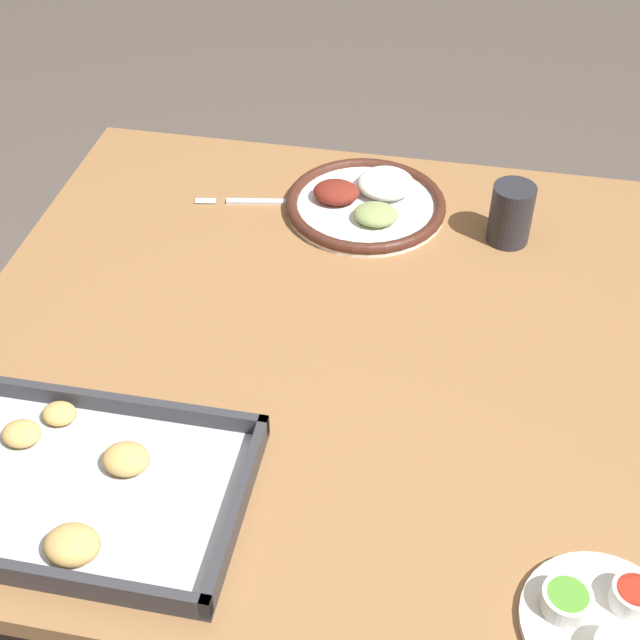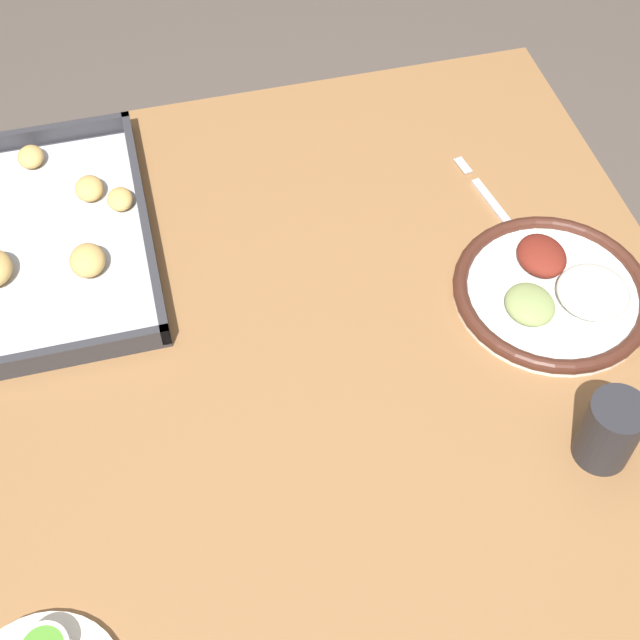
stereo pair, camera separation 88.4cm
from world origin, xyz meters
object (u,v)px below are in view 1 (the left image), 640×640
Objects in this scene: dinner_plate at (367,202)px; drinking_cup at (511,214)px; saucer_plate at (604,622)px; fork at (260,202)px; baking_tray at (62,484)px.

dinner_plate is 2.71× the size of drinking_cup.
saucer_plate is at bearing 116.81° from dinner_plate.
dinner_plate reaches higher than saucer_plate.
fork is 1.15× the size of saucer_plate.
drinking_cup is at bearing -129.52° from baking_tray.
drinking_cup is (-0.41, 0.02, 0.05)m from fork.
saucer_plate is (-0.53, 0.68, 0.01)m from fork.
saucer_plate reaches higher than fork.
fork is at bearing 5.32° from dinner_plate.
fork is 2.00× the size of drinking_cup.
dinner_plate is at bearing -9.86° from drinking_cup.
baking_tray reaches higher than fork.
drinking_cup reaches higher than dinner_plate.
saucer_plate is (-0.35, 0.70, 0.00)m from dinner_plate.
saucer_plate is at bearing 100.41° from drinking_cup.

